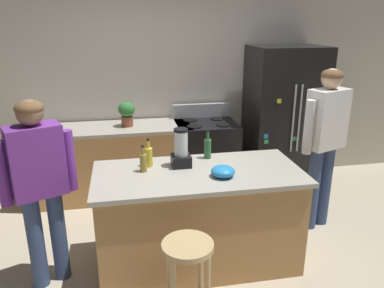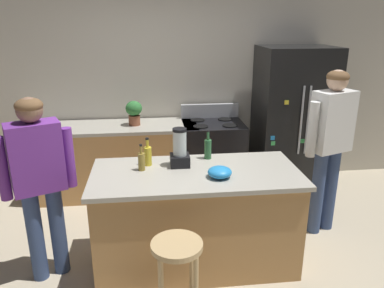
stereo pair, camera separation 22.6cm
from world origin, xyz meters
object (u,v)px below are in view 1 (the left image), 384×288
Objects in this scene: person_by_island_left at (39,178)px; bar_stool at (188,263)px; kitchen_island at (198,218)px; bottle_olive_oil at (208,148)px; bottle_vinegar at (143,162)px; bottle_soda at (149,156)px; person_by_sink_right at (325,135)px; refrigerator at (283,118)px; stove_range at (206,155)px; potted_plant at (127,112)px; mixing_bowl at (223,171)px; blender_appliance at (181,150)px.

person_by_island_left reaches higher than bar_stool.
bottle_olive_oil reaches higher than kitchen_island.
bottle_soda is (0.05, 0.11, 0.01)m from bottle_vinegar.
person_by_sink_right reaches higher than bottle_olive_oil.
refrigerator is 2.62× the size of bar_stool.
stove_range is 1.76m from bottle_vinegar.
potted_plant is (-1.96, 1.15, 0.05)m from person_by_sink_right.
kitchen_island is 0.98× the size of refrigerator.
person_by_sink_right is (-0.04, -1.10, 0.11)m from refrigerator.
bottle_olive_oil is 1.38× the size of mixing_bowl.
bar_stool is at bearing -81.56° from potted_plant.
bottle_vinegar is 0.92× the size of bottle_soda.
stove_range is at bearing 42.68° from person_by_island_left.
bottle_olive_oil is at bearing 70.40° from bar_stool.
person_by_sink_right is at bearing 9.15° from blender_appliance.
bottle_olive_oil is at bearing 13.51° from person_by_island_left.
refrigerator is 1.11m from stove_range.
bottle_vinegar is at bearing -168.85° from blender_appliance.
bottle_olive_oil is (-1.24, -0.09, -0.03)m from person_by_sink_right.
blender_appliance is (-0.54, -1.37, 0.58)m from stove_range.
person_by_sink_right is at bearing 6.27° from bottle_soda.
bar_stool is at bearing -96.33° from blender_appliance.
bottle_olive_oil is (-0.26, -1.22, 0.54)m from stove_range.
refrigerator reaches higher than mixing_bowl.
person_by_island_left is (-2.72, -1.54, 0.05)m from refrigerator.
bottle_soda is at bearing -144.75° from refrigerator.
bottle_vinegar reaches higher than bar_stool.
kitchen_island is 1.58m from stove_range.
potted_plant is 1.36m from bottle_soda.
refrigerator is 1.11m from person_by_sink_right.
person_by_sink_right is 2.27m from potted_plant.
stove_range is at bearing 82.14° from mixing_bowl.
blender_appliance is 0.29m from bottle_soda.
person_by_sink_right is 7.19× the size of bottle_vinegar.
person_by_sink_right reaches higher than potted_plant.
person_by_sink_right is at bearing 16.03° from kitchen_island.
refrigerator is 2.06m from mixing_bowl.
person_by_island_left is 2.71m from person_by_sink_right.
person_by_island_left is at bearing -137.32° from stove_range.
person_by_island_left reaches higher than bottle_vinegar.
person_by_sink_right is 1.81m from bottle_soda.
stove_range is 4.58× the size of bottle_vinegar.
bottle_soda is at bearing 149.89° from mixing_bowl.
person_by_island_left reaches higher than bottle_soda.
blender_appliance is at bearing 136.05° from mixing_bowl.
bottle_olive_oil is 0.45m from mixing_bowl.
bottle_olive_oil reaches higher than bottle_vinegar.
bottle_olive_oil is (0.61, 0.22, 0.02)m from bottle_vinegar.
person_by_sink_right reaches higher than blender_appliance.
bottle_vinegar is at bearing -85.90° from potted_plant.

